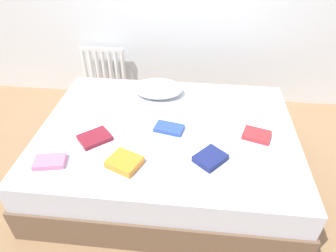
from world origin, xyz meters
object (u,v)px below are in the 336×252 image
(textbook_red, at_px, (257,135))
(bed, at_px, (167,152))
(textbook_blue, at_px, (169,128))
(textbook_orange, at_px, (124,162))
(textbook_pink, at_px, (50,162))
(textbook_maroon, at_px, (95,138))
(pillow, at_px, (158,88))
(radiator, at_px, (104,68))
(textbook_navy, at_px, (210,158))

(textbook_red, bearing_deg, bed, -165.42)
(textbook_blue, bearing_deg, textbook_orange, -109.64)
(bed, relative_size, textbook_blue, 9.34)
(textbook_pink, bearing_deg, textbook_maroon, 39.89)
(textbook_pink, bearing_deg, textbook_red, 5.83)
(pillow, bearing_deg, textbook_blue, -73.18)
(bed, distance_m, textbook_pink, 0.92)
(radiator, xyz_separation_m, textbook_blue, (0.87, -1.22, 0.15))
(bed, relative_size, textbook_orange, 9.82)
(textbook_blue, relative_size, textbook_maroon, 0.98)
(textbook_blue, height_order, textbook_orange, textbook_orange)
(radiator, relative_size, textbook_navy, 2.49)
(textbook_navy, bearing_deg, textbook_blue, 86.41)
(radiator, xyz_separation_m, textbook_navy, (1.18, -1.53, 0.15))
(radiator, xyz_separation_m, textbook_maroon, (0.34, -1.40, 0.15))
(textbook_orange, bearing_deg, textbook_maroon, 162.88)
(pillow, distance_m, textbook_maroon, 0.79)
(radiator, bearing_deg, textbook_pink, -86.00)
(textbook_red, distance_m, textbook_maroon, 1.20)
(bed, bearing_deg, textbook_pink, -147.26)
(textbook_pink, bearing_deg, textbook_orange, -6.58)
(radiator, bearing_deg, pillow, -44.69)
(textbook_navy, bearing_deg, textbook_maroon, 122.07)
(pillow, distance_m, textbook_navy, 0.95)
(pillow, relative_size, textbook_red, 2.27)
(pillow, relative_size, textbook_navy, 2.25)
(textbook_pink, height_order, textbook_maroon, textbook_pink)
(pillow, xyz_separation_m, textbook_red, (0.81, -0.53, -0.04))
(textbook_maroon, bearing_deg, textbook_red, -33.36)
(bed, bearing_deg, textbook_blue, -55.25)
(bed, distance_m, textbook_navy, 0.54)
(bed, bearing_deg, textbook_maroon, -159.06)
(textbook_orange, distance_m, textbook_maroon, 0.36)
(bed, bearing_deg, textbook_orange, -118.95)
(radiator, distance_m, textbook_navy, 1.94)
(textbook_orange, height_order, textbook_navy, textbook_orange)
(bed, relative_size, textbook_maroon, 9.16)
(textbook_red, bearing_deg, radiator, 158.83)
(bed, height_order, textbook_red, textbook_red)
(bed, relative_size, pillow, 4.50)
(textbook_pink, relative_size, textbook_red, 1.03)
(textbook_navy, bearing_deg, bed, 85.77)
(pillow, relative_size, textbook_orange, 2.18)
(bed, height_order, textbook_pink, textbook_pink)
(radiator, xyz_separation_m, textbook_red, (1.53, -1.24, 0.15))
(bed, relative_size, textbook_navy, 10.14)
(bed, distance_m, textbook_red, 0.73)
(bed, height_order, textbook_navy, textbook_navy)
(textbook_red, relative_size, textbook_maroon, 0.90)
(textbook_navy, bearing_deg, radiator, 78.78)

